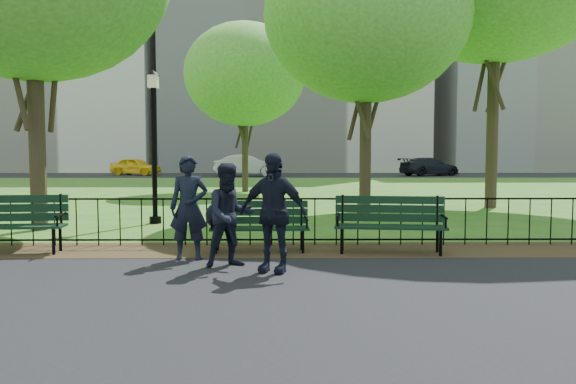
{
  "coord_description": "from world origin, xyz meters",
  "views": [
    {
      "loc": [
        0.79,
        -8.31,
        1.73
      ],
      "look_at": [
        0.9,
        1.5,
        1.04
      ],
      "focal_mm": 35.0,
      "sensor_mm": 36.0,
      "label": 1
    }
  ],
  "objects_px": {
    "person_left": "(189,208)",
    "person_right": "(273,213)",
    "tree_near_e": "(367,15)",
    "sedan_dark": "(430,167)",
    "tree_far_c": "(245,75)",
    "taxi": "(136,166)",
    "lamppost": "(154,140)",
    "person_mid": "(230,215)",
    "park_bench_right_a": "(390,218)",
    "sedan_silver": "(248,165)",
    "park_bench_main": "(241,218)",
    "park_bench_left_a": "(8,218)"
  },
  "relations": [
    {
      "from": "park_bench_main",
      "to": "lamppost",
      "type": "xyz_separation_m",
      "value": [
        -2.39,
        4.1,
        1.42
      ]
    },
    {
      "from": "tree_far_c",
      "to": "park_bench_right_a",
      "type": "bearing_deg",
      "value": -77.19
    },
    {
      "from": "person_right",
      "to": "sedan_silver",
      "type": "bearing_deg",
      "value": 114.39
    },
    {
      "from": "lamppost",
      "to": "person_left",
      "type": "height_order",
      "value": "lamppost"
    },
    {
      "from": "tree_near_e",
      "to": "person_left",
      "type": "distance_m",
      "value": 9.21
    },
    {
      "from": "park_bench_right_a",
      "to": "tree_far_c",
      "type": "height_order",
      "value": "tree_far_c"
    },
    {
      "from": "park_bench_main",
      "to": "person_right",
      "type": "distance_m",
      "value": 1.73
    },
    {
      "from": "tree_far_c",
      "to": "taxi",
      "type": "height_order",
      "value": "tree_far_c"
    },
    {
      "from": "person_left",
      "to": "person_right",
      "type": "xyz_separation_m",
      "value": [
        1.36,
        -0.96,
        0.02
      ]
    },
    {
      "from": "tree_near_e",
      "to": "person_left",
      "type": "xyz_separation_m",
      "value": [
        -3.86,
        -6.91,
        -4.71
      ]
    },
    {
      "from": "person_mid",
      "to": "sedan_silver",
      "type": "distance_m",
      "value": 32.73
    },
    {
      "from": "tree_near_e",
      "to": "person_left",
      "type": "height_order",
      "value": "tree_near_e"
    },
    {
      "from": "park_bench_main",
      "to": "sedan_dark",
      "type": "bearing_deg",
      "value": 68.22
    },
    {
      "from": "park_bench_main",
      "to": "sedan_silver",
      "type": "bearing_deg",
      "value": 91.53
    },
    {
      "from": "sedan_silver",
      "to": "park_bench_main",
      "type": "bearing_deg",
      "value": -177.39
    },
    {
      "from": "lamppost",
      "to": "person_left",
      "type": "distance_m",
      "value": 5.14
    },
    {
      "from": "person_left",
      "to": "taxi",
      "type": "distance_m",
      "value": 35.77
    },
    {
      "from": "lamppost",
      "to": "person_mid",
      "type": "height_order",
      "value": "lamppost"
    },
    {
      "from": "lamppost",
      "to": "tree_near_e",
      "type": "distance_m",
      "value": 6.87
    },
    {
      "from": "person_right",
      "to": "lamppost",
      "type": "bearing_deg",
      "value": 137.82
    },
    {
      "from": "park_bench_main",
      "to": "person_left",
      "type": "distance_m",
      "value": 1.04
    },
    {
      "from": "park_bench_main",
      "to": "tree_near_e",
      "type": "height_order",
      "value": "tree_near_e"
    },
    {
      "from": "park_bench_right_a",
      "to": "tree_near_e",
      "type": "relative_size",
      "value": 0.24
    },
    {
      "from": "tree_near_e",
      "to": "sedan_dark",
      "type": "distance_m",
      "value": 27.96
    },
    {
      "from": "park_bench_right_a",
      "to": "taxi",
      "type": "xyz_separation_m",
      "value": [
        -13.13,
        33.81,
        0.07
      ]
    },
    {
      "from": "sedan_silver",
      "to": "park_bench_right_a",
      "type": "bearing_deg",
      "value": -172.77
    },
    {
      "from": "park_bench_right_a",
      "to": "lamppost",
      "type": "bearing_deg",
      "value": 147.58
    },
    {
      "from": "tree_far_c",
      "to": "lamppost",
      "type": "bearing_deg",
      "value": -97.51
    },
    {
      "from": "sedan_silver",
      "to": "taxi",
      "type": "bearing_deg",
      "value": 74.68
    },
    {
      "from": "park_bench_main",
      "to": "person_mid",
      "type": "height_order",
      "value": "person_mid"
    },
    {
      "from": "park_bench_left_a",
      "to": "tree_far_c",
      "type": "distance_m",
      "value": 16.25
    },
    {
      "from": "taxi",
      "to": "sedan_dark",
      "type": "distance_m",
      "value": 22.41
    },
    {
      "from": "person_right",
      "to": "tree_far_c",
      "type": "bearing_deg",
      "value": 115.34
    },
    {
      "from": "sedan_silver",
      "to": "person_mid",
      "type": "bearing_deg",
      "value": -177.63
    },
    {
      "from": "tree_far_c",
      "to": "sedan_silver",
      "type": "height_order",
      "value": "tree_far_c"
    },
    {
      "from": "park_bench_main",
      "to": "person_mid",
      "type": "distance_m",
      "value": 1.23
    },
    {
      "from": "park_bench_main",
      "to": "person_right",
      "type": "height_order",
      "value": "person_right"
    },
    {
      "from": "sedan_dark",
      "to": "person_mid",
      "type": "bearing_deg",
      "value": 138.76
    },
    {
      "from": "lamppost",
      "to": "person_mid",
      "type": "relative_size",
      "value": 2.38
    },
    {
      "from": "sedan_silver",
      "to": "lamppost",
      "type": "bearing_deg",
      "value": 178.09
    },
    {
      "from": "lamppost",
      "to": "person_right",
      "type": "height_order",
      "value": "lamppost"
    },
    {
      "from": "park_bench_main",
      "to": "tree_far_c",
      "type": "relative_size",
      "value": 0.24
    },
    {
      "from": "tree_near_e",
      "to": "sedan_dark",
      "type": "xyz_separation_m",
      "value": [
        8.74,
        26.11,
        -4.87
      ]
    },
    {
      "from": "park_bench_main",
      "to": "tree_near_e",
      "type": "bearing_deg",
      "value": 62.13
    },
    {
      "from": "tree_far_c",
      "to": "sedan_dark",
      "type": "relative_size",
      "value": 1.58
    },
    {
      "from": "tree_far_c",
      "to": "person_mid",
      "type": "height_order",
      "value": "tree_far_c"
    },
    {
      "from": "park_bench_left_a",
      "to": "person_mid",
      "type": "relative_size",
      "value": 1.25
    },
    {
      "from": "tree_far_c",
      "to": "person_mid",
      "type": "bearing_deg",
      "value": -87.06
    },
    {
      "from": "lamppost",
      "to": "taxi",
      "type": "distance_m",
      "value": 30.8
    },
    {
      "from": "tree_near_e",
      "to": "person_right",
      "type": "relative_size",
      "value": 4.66
    }
  ]
}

